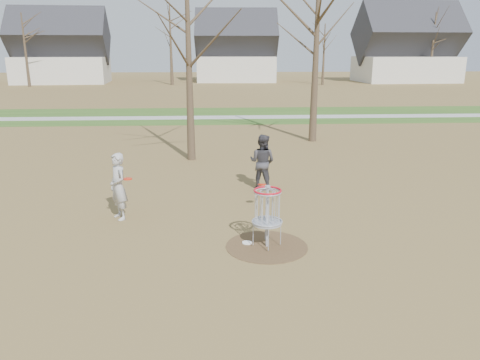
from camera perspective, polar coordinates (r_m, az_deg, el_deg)
name	(u,v)px	position (r m, az deg, el deg)	size (l,w,h in m)	color
ground	(267,246)	(10.35, 3.27, -8.09)	(160.00, 160.00, 0.00)	brown
green_band	(231,115)	(30.71, -1.15, 7.90)	(160.00, 8.00, 0.01)	#2D5119
footpath	(231,117)	(29.72, -1.07, 7.66)	(160.00, 1.50, 0.01)	#9E9E99
dirt_circle	(267,246)	(10.34, 3.27, -8.07)	(1.80, 1.80, 0.01)	#47331E
player_standing	(118,187)	(12.08, -14.63, -0.77)	(0.62, 0.41, 1.70)	#ACACAC
player_throwing	(262,162)	(14.25, 2.73, 2.21)	(0.83, 0.64, 1.70)	#3A383E
disc_grounded	(247,243)	(10.47, 0.86, -7.65)	(0.22, 0.22, 0.02)	white
discs_in_play	(200,182)	(12.01, -4.85, -0.23)	(3.62, 0.80, 0.41)	red
disc_golf_basket	(267,207)	(10.01, 3.35, -3.30)	(0.64, 0.64, 1.35)	#9EA3AD
bare_trees	(244,36)	(45.30, 0.43, 17.19)	(52.62, 44.98, 9.00)	#382B1E
houses_row	(255,54)	(62.20, 1.82, 15.10)	(56.51, 10.01, 7.26)	silver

